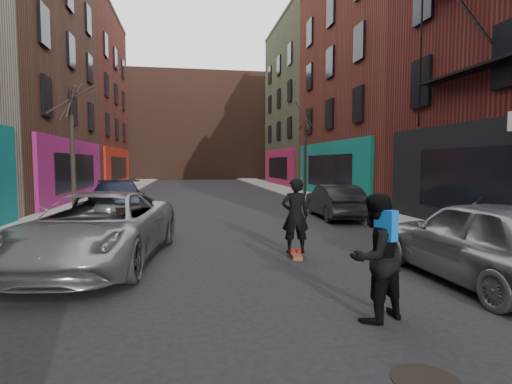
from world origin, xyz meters
name	(u,v)px	position (x,y,z in m)	size (l,w,h in m)	color
sidewalk_left	(119,192)	(-6.25, 30.00, 0.07)	(2.50, 84.00, 0.13)	gray
sidewalk_right	(283,190)	(6.25, 30.00, 0.07)	(2.50, 84.00, 0.13)	gray
buildings_right	(508,38)	(13.50, 16.00, 8.00)	(12.00, 56.00, 16.00)	#4A2C1F
building_far	(196,128)	(0.00, 56.00, 7.00)	(40.00, 10.00, 14.00)	#47281E
tree_left_far	(72,136)	(-6.20, 18.00, 3.38)	(2.00, 2.00, 6.50)	black
tree_right_far	(305,142)	(6.20, 24.00, 3.53)	(2.00, 2.00, 6.80)	black
parked_left_far	(98,228)	(-3.20, 8.56, 0.79)	(2.61, 5.65, 1.57)	gray
parked_left_end	(117,200)	(-3.98, 15.49, 0.75)	(2.11, 5.19, 1.51)	black
parked_right_far	(482,241)	(4.12, 5.73, 0.80)	(1.90, 4.72, 1.61)	gray
parked_right_end	(335,201)	(4.60, 14.50, 0.68)	(1.43, 4.11, 1.36)	black
skateboard	(295,255)	(1.28, 8.34, 0.05)	(0.22, 0.80, 0.10)	brown
skateboarder	(295,215)	(1.28, 8.34, 0.99)	(0.65, 0.43, 1.79)	black
pedestrian	(375,257)	(1.38, 4.47, 0.92)	(1.08, 0.98, 1.82)	black
manhole	(427,381)	(1.17, 2.86, 0.01)	(0.70, 0.70, 0.01)	black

